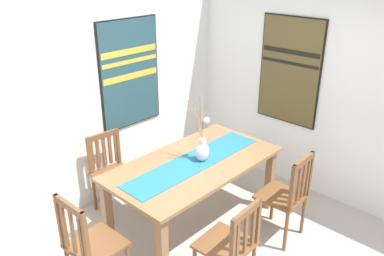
% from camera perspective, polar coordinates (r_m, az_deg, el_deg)
% --- Properties ---
extents(wall_back, '(6.40, 0.12, 2.70)m').
position_cam_1_polar(wall_back, '(4.44, -13.97, 5.68)').
color(wall_back, white).
rests_on(wall_back, ground_plane).
extents(wall_side, '(0.12, 6.40, 2.70)m').
position_cam_1_polar(wall_side, '(4.65, 19.75, 5.77)').
color(wall_side, white).
rests_on(wall_side, ground_plane).
extents(dining_table, '(1.80, 0.96, 0.76)m').
position_cam_1_polar(dining_table, '(4.03, 0.32, -6.27)').
color(dining_table, '#8E6642').
rests_on(dining_table, ground_plane).
extents(table_runner, '(1.65, 0.36, 0.01)m').
position_cam_1_polar(table_runner, '(3.98, 0.32, -4.89)').
color(table_runner, '#236B93').
rests_on(table_runner, dining_table).
extents(centerpiece_vase, '(0.24, 0.23, 0.68)m').
position_cam_1_polar(centerpiece_vase, '(3.94, 1.53, -2.96)').
color(centerpiece_vase, silver).
rests_on(centerpiece_vase, dining_table).
extents(chair_0, '(0.45, 0.45, 0.91)m').
position_cam_1_polar(chair_0, '(3.39, 5.59, -16.62)').
color(chair_0, brown).
rests_on(chair_0, ground_plane).
extents(chair_1, '(0.45, 0.45, 0.91)m').
position_cam_1_polar(chair_1, '(4.46, -11.60, -6.12)').
color(chair_1, brown).
rests_on(chair_1, ground_plane).
extents(chair_2, '(0.44, 0.44, 0.96)m').
position_cam_1_polar(chair_2, '(4.05, 13.61, -9.46)').
color(chair_2, brown).
rests_on(chair_2, ground_plane).
extents(chair_3, '(0.44, 0.44, 0.98)m').
position_cam_1_polar(chair_3, '(3.46, -14.63, -16.11)').
color(chair_3, brown).
rests_on(chair_3, ground_plane).
extents(painting_on_back_wall, '(0.83, 0.05, 1.25)m').
position_cam_1_polar(painting_on_back_wall, '(4.61, -9.04, 7.85)').
color(painting_on_back_wall, black).
extents(painting_on_side_wall, '(0.05, 0.79, 1.27)m').
position_cam_1_polar(painting_on_side_wall, '(4.78, 14.02, 8.05)').
color(painting_on_side_wall, black).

